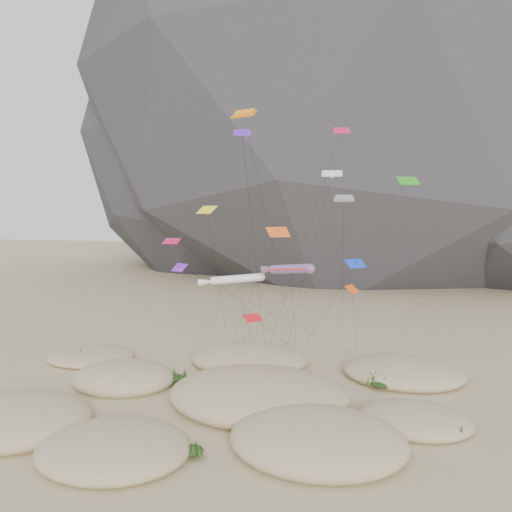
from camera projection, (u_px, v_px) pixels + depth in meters
The scene contains 10 objects.
ground at pixel (227, 416), 45.17m from camera, with size 500.00×500.00×0.00m, color #CCB789.
rock_headland at pixel (369, 34), 151.53m from camera, with size 226.37×148.64×177.50m.
dunes at pixel (227, 395), 48.44m from camera, with size 49.96×35.98×3.83m.
dune_grass at pixel (230, 392), 48.90m from camera, with size 44.12×28.69×1.50m.
kite_stakes at pixel (302, 349), 66.71m from camera, with size 22.04×7.47×0.30m.
rainbow_tube_kite at pixel (289, 269), 52.52m from camera, with size 6.42×18.60×13.22m.
white_tube_kite at pixel (233, 279), 56.41m from camera, with size 7.34×11.11×11.58m.
orange_parafoil at pixel (244, 117), 56.51m from camera, with size 4.46×16.12×30.07m.
multi_parafoil at pixel (344, 202), 52.65m from camera, with size 2.47×15.42×20.26m.
delta_kites at pixel (281, 227), 53.47m from camera, with size 28.05×23.32×27.72m.
Camera 1 is at (13.89, -41.58, 18.29)m, focal length 35.00 mm.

